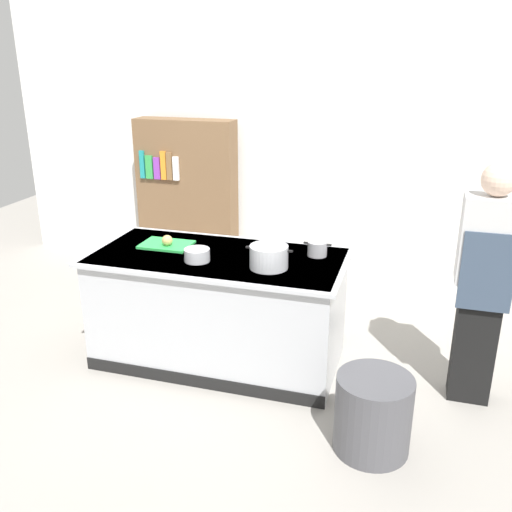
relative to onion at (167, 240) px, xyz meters
name	(u,v)px	position (x,y,z in m)	size (l,w,h in m)	color
ground_plane	(220,358)	(0.44, -0.05, -0.96)	(10.00, 10.00, 0.00)	#9E9991
back_wall	(284,138)	(0.44, 2.05, 0.54)	(6.40, 0.12, 3.00)	white
counter_island	(219,307)	(0.44, -0.05, -0.50)	(1.98, 0.98, 0.90)	#B7BABF
cutting_board	(166,245)	(-0.03, 0.04, -0.05)	(0.40, 0.28, 0.02)	green
onion	(167,240)	(0.00, 0.00, 0.00)	(0.09, 0.09, 0.09)	tan
stock_pot	(269,257)	(0.89, -0.19, 0.02)	(0.35, 0.28, 0.17)	#B7BABF
sauce_pan	(317,249)	(1.18, 0.16, -0.01)	(0.21, 0.15, 0.11)	#99999E
mixing_bowl	(197,255)	(0.34, -0.21, -0.02)	(0.19, 0.19, 0.09)	#B7BABF
trash_bin	(373,414)	(1.74, -0.82, -0.71)	(0.48, 0.48, 0.51)	#4C4C51
person_chef	(484,281)	(2.36, -0.05, -0.05)	(0.38, 0.25, 1.72)	black
bookshelf	(187,197)	(-0.58, 1.75, -0.11)	(1.10, 0.31, 1.70)	brown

